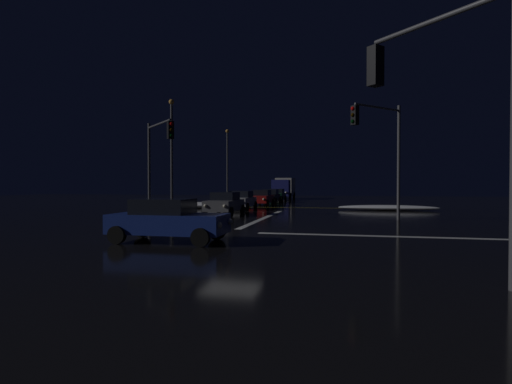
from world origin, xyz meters
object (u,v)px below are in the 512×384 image
streetlamp_left_far (227,160)px  sedan_green (277,195)px  traffic_signal_ne (382,140)px  sedan_silver (241,200)px  sedan_red (261,198)px  sedan_blue_crossing (168,220)px  box_truck (284,187)px  traffic_signal_se (444,90)px  streetlamp_left_near (172,146)px  traffic_signal_nw (158,150)px  sedan_black (270,196)px  sedan_gray (225,203)px

streetlamp_left_far → sedan_green: bearing=38.0°
traffic_signal_ne → streetlamp_left_far: bearing=125.2°
sedan_silver → traffic_signal_ne: (10.53, -8.71, 3.82)m
sedan_green → sedan_red: bearing=-88.6°
sedan_blue_crossing → sedan_red: bearing=93.7°
box_truck → traffic_signal_se: size_ratio=1.34×
sedan_blue_crossing → streetlamp_left_near: 18.55m
sedan_blue_crossing → traffic_signal_nw: bearing=117.9°
sedan_blue_crossing → traffic_signal_se: bearing=-23.8°
sedan_black → box_truck: (-0.29, 13.49, 0.91)m
sedan_red → sedan_green: 11.44m
sedan_black → streetlamp_left_far: (-5.48, 1.31, 4.27)m
sedan_red → sedan_blue_crossing: size_ratio=1.00×
sedan_gray → streetlamp_left_near: bearing=147.6°
traffic_signal_nw → streetlamp_left_far: size_ratio=0.71×
sedan_blue_crossing → traffic_signal_nw: 11.93m
sedan_green → streetlamp_left_far: bearing=-142.0°
traffic_signal_nw → streetlamp_left_near: (-1.92, 6.42, 0.89)m
sedan_black → streetlamp_left_near: (-5.48, -14.69, 4.39)m
sedan_silver → streetlamp_left_near: 7.21m
sedan_red → streetlamp_left_near: (-5.65, -8.75, 4.39)m
sedan_gray → sedan_black: 18.19m
sedan_black → box_truck: 13.52m
sedan_silver → sedan_blue_crossing: size_ratio=1.00×
traffic_signal_nw → sedan_green: bearing=82.6°
sedan_blue_crossing → streetlamp_left_near: streetlamp_left_near is taller
traffic_signal_ne → sedan_red: bearing=123.8°
sedan_gray → streetlamp_left_near: streetlamp_left_near is taller
traffic_signal_se → box_truck: bearing=102.3°
sedan_red → traffic_signal_ne: (10.05, -15.03, 3.82)m
sedan_green → traffic_signal_ne: (10.34, -26.46, 3.82)m
sedan_green → streetlamp_left_near: 21.35m
sedan_green → traffic_signal_nw: (-3.45, -26.61, 3.51)m
sedan_red → streetlamp_left_near: bearing=-122.9°
sedan_gray → streetlamp_left_near: 7.88m
sedan_red → sedan_green: same height
sedan_gray → sedan_blue_crossing: 13.11m
box_truck → traffic_signal_ne: bearing=-73.0°
sedan_gray → box_truck: box_truck is taller
traffic_signal_se → streetlamp_left_near: (-15.73, 20.23, 0.97)m
traffic_signal_se → streetlamp_left_far: 39.51m
streetlamp_left_far → sedan_black: bearing=-13.4°
sedan_green → traffic_signal_nw: traffic_signal_nw is taller
sedan_black → streetlamp_left_near: size_ratio=0.48×
sedan_blue_crossing → streetlamp_left_far: size_ratio=0.49×
traffic_signal_ne → traffic_signal_se: (0.03, -13.96, -0.40)m
box_truck → streetlamp_left_far: streetlamp_left_far is taller
sedan_gray → traffic_signal_nw: size_ratio=0.69×
sedan_green → traffic_signal_se: traffic_signal_se is taller
traffic_signal_ne → sedan_blue_crossing: bearing=-129.5°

